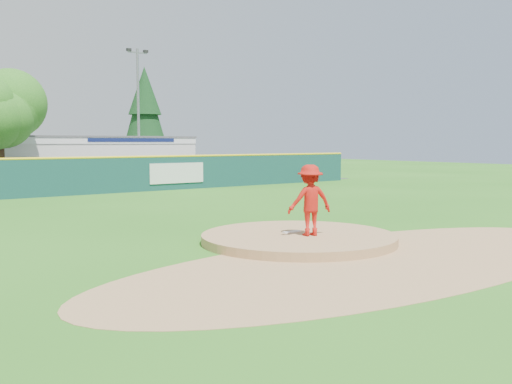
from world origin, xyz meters
TOP-DOWN VIEW (x-y plane):
  - ground at (0.00, 0.00)m, footprint 120.00×120.00m
  - pitchers_mound at (0.00, 0.00)m, footprint 5.50×5.50m
  - pitching_rubber at (0.00, 0.30)m, footprint 0.60×0.15m
  - infield_dirt_arc at (0.00, -3.00)m, footprint 15.40×15.40m
  - parking_lot at (0.00, 27.00)m, footprint 44.00×16.00m
  - pitcher at (0.06, -0.39)m, footprint 1.43×1.07m
  - van at (-0.75, 24.59)m, footprint 5.80×2.91m
  - pool_building_grp at (6.00, 31.99)m, footprint 15.20×8.20m
  - fence_banners at (-0.05, 17.92)m, footprint 16.00×0.04m
  - outfield_fence at (0.00, 18.00)m, footprint 40.00×0.14m
  - deciduous_tree at (-2.00, 25.00)m, footprint 5.60×5.60m
  - conifer_tree at (13.00, 36.00)m, footprint 4.40×4.40m
  - light_pole_right at (9.00, 29.00)m, footprint 1.75×0.25m

SIDE VIEW (x-z plane):
  - ground at x=0.00m, z-range 0.00..0.00m
  - pitchers_mound at x=0.00m, z-range -0.25..0.25m
  - infield_dirt_arc at x=0.00m, z-range 0.00..0.01m
  - parking_lot at x=0.00m, z-range 0.00..0.02m
  - pitching_rubber at x=0.00m, z-range 0.25..0.29m
  - van at x=-0.75m, z-range 0.02..1.59m
  - fence_banners at x=-0.05m, z-range 0.40..1.60m
  - outfield_fence at x=0.00m, z-range 0.05..2.12m
  - pitcher at x=0.06m, z-range 0.25..2.22m
  - pool_building_grp at x=6.00m, z-range 0.01..3.32m
  - deciduous_tree at x=-2.00m, z-range 0.87..8.23m
  - conifer_tree at x=13.00m, z-range 0.79..10.29m
  - light_pole_right at x=9.00m, z-range 0.54..10.54m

